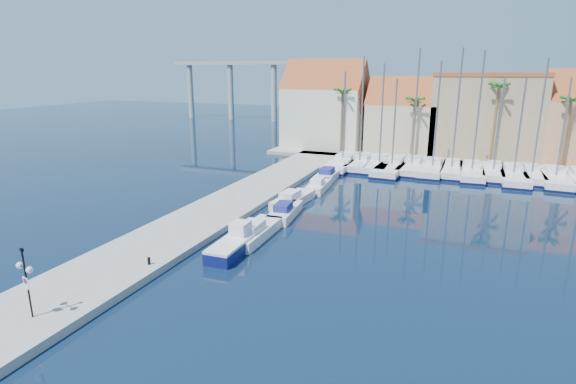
% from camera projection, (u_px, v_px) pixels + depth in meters
% --- Properties ---
extents(ground, '(260.00, 260.00, 0.00)m').
position_uv_depth(ground, '(249.00, 290.00, 25.92)').
color(ground, black).
rests_on(ground, ground).
extents(quay_west, '(6.00, 77.00, 0.50)m').
position_uv_depth(quay_west, '(227.00, 206.00, 41.17)').
color(quay_west, gray).
rests_on(quay_west, ground).
extents(shore_north, '(54.00, 16.00, 0.50)m').
position_uv_depth(shore_north, '(458.00, 156.00, 65.29)').
color(shore_north, gray).
rests_on(shore_north, ground).
extents(lamp_post, '(1.22, 0.52, 3.66)m').
position_uv_depth(lamp_post, '(25.00, 272.00, 21.55)').
color(lamp_post, black).
rests_on(lamp_post, quay_west).
extents(bollard, '(0.19, 0.19, 0.48)m').
position_uv_depth(bollard, '(149.00, 261.00, 28.10)').
color(bollard, black).
rests_on(bollard, quay_west).
extents(fishing_boat, '(1.94, 5.44, 1.89)m').
position_uv_depth(fishing_boat, '(235.00, 243.00, 31.24)').
color(fishing_boat, '#0E1353').
rests_on(fishing_boat, ground).
extents(motorboat_west_0, '(2.14, 6.43, 1.40)m').
position_uv_depth(motorboat_west_0, '(255.00, 232.00, 33.85)').
color(motorboat_west_0, white).
rests_on(motorboat_west_0, ground).
extents(motorboat_west_1, '(2.28, 5.64, 1.40)m').
position_uv_depth(motorboat_west_1, '(285.00, 211.00, 38.70)').
color(motorboat_west_1, white).
rests_on(motorboat_west_1, ground).
extents(motorboat_west_2, '(2.48, 6.21, 1.40)m').
position_uv_depth(motorboat_west_2, '(293.00, 199.00, 42.39)').
color(motorboat_west_2, white).
rests_on(motorboat_west_2, ground).
extents(motorboat_west_3, '(2.05, 5.38, 1.40)m').
position_uv_depth(motorboat_west_3, '(318.00, 186.00, 47.37)').
color(motorboat_west_3, white).
rests_on(motorboat_west_3, ground).
extents(motorboat_west_4, '(2.28, 6.36, 1.40)m').
position_uv_depth(motorboat_west_4, '(328.00, 174.00, 52.40)').
color(motorboat_west_4, white).
rests_on(motorboat_west_4, ground).
extents(motorboat_west_5, '(1.82, 5.48, 1.40)m').
position_uv_depth(motorboat_west_5, '(345.00, 166.00, 57.28)').
color(motorboat_west_5, white).
rests_on(motorboat_west_5, ground).
extents(motorboat_west_6, '(2.21, 6.28, 1.40)m').
position_uv_depth(motorboat_west_6, '(352.00, 158.00, 61.92)').
color(motorboat_west_6, white).
rests_on(motorboat_west_6, ground).
extents(sailboat_0, '(3.06, 11.37, 12.13)m').
position_uv_depth(sailboat_0, '(344.00, 162.00, 58.92)').
color(sailboat_0, white).
rests_on(sailboat_0, ground).
extents(sailboat_1, '(3.03, 10.04, 13.89)m').
position_uv_depth(sailboat_1, '(360.00, 162.00, 58.73)').
color(sailboat_1, white).
rests_on(sailboat_1, ground).
extents(sailboat_2, '(2.95, 10.27, 13.06)m').
position_uv_depth(sailboat_2, '(380.00, 164.00, 57.90)').
color(sailboat_2, white).
rests_on(sailboat_2, ground).
extents(sailboat_3, '(3.70, 11.96, 11.28)m').
position_uv_depth(sailboat_3, '(393.00, 166.00, 56.55)').
color(sailboat_3, white).
rests_on(sailboat_3, ground).
extents(sailboat_4, '(3.16, 10.26, 14.84)m').
position_uv_depth(sailboat_4, '(412.00, 166.00, 56.72)').
color(sailboat_4, white).
rests_on(sailboat_4, ground).
extents(sailboat_5, '(2.94, 9.93, 13.35)m').
position_uv_depth(sailboat_5, '(433.00, 168.00, 55.43)').
color(sailboat_5, white).
rests_on(sailboat_5, ground).
extents(sailboat_6, '(2.45, 8.94, 14.77)m').
position_uv_depth(sailboat_6, '(452.00, 169.00, 54.73)').
color(sailboat_6, white).
rests_on(sailboat_6, ground).
extents(sailboat_7, '(3.01, 10.12, 14.45)m').
position_uv_depth(sailboat_7, '(472.00, 171.00, 53.65)').
color(sailboat_7, white).
rests_on(sailboat_7, ground).
extents(sailboat_8, '(2.65, 9.21, 11.69)m').
position_uv_depth(sailboat_8, '(493.00, 172.00, 53.52)').
color(sailboat_8, white).
rests_on(sailboat_8, ground).
extents(sailboat_9, '(3.05, 10.95, 11.69)m').
position_uv_depth(sailboat_9, '(513.00, 175.00, 51.93)').
color(sailboat_9, white).
rests_on(sailboat_9, ground).
extents(sailboat_10, '(2.66, 8.87, 13.62)m').
position_uv_depth(sailboat_10, '(531.00, 174.00, 52.02)').
color(sailboat_10, white).
rests_on(sailboat_10, ground).
extents(sailboat_11, '(3.26, 10.60, 11.56)m').
position_uv_depth(sailboat_11, '(555.00, 178.00, 50.55)').
color(sailboat_11, white).
rests_on(sailboat_11, ground).
extents(building_0, '(12.30, 9.00, 13.50)m').
position_uv_depth(building_0, '(326.00, 108.00, 69.90)').
color(building_0, beige).
rests_on(building_0, shore_north).
extents(building_1, '(10.30, 8.00, 11.00)m').
position_uv_depth(building_1, '(404.00, 119.00, 65.93)').
color(building_1, '#C8B28D').
rests_on(building_1, shore_north).
extents(building_2, '(14.20, 10.20, 11.50)m').
position_uv_depth(building_2, '(485.00, 115.00, 62.63)').
color(building_2, '#99835E').
rests_on(building_2, shore_north).
extents(palm_0, '(2.60, 2.60, 10.15)m').
position_uv_depth(palm_0, '(343.00, 94.00, 63.32)').
color(palm_0, brown).
rests_on(palm_0, shore_north).
extents(palm_1, '(2.60, 2.60, 9.15)m').
position_uv_depth(palm_1, '(415.00, 102.00, 59.99)').
color(palm_1, brown).
rests_on(palm_1, shore_north).
extents(palm_2, '(2.60, 2.60, 11.15)m').
position_uv_depth(palm_2, '(499.00, 89.00, 55.91)').
color(palm_2, brown).
rests_on(palm_2, shore_north).
extents(palm_3, '(2.60, 2.60, 9.65)m').
position_uv_depth(palm_3, '(571.00, 102.00, 53.42)').
color(palm_3, brown).
rests_on(palm_3, shore_north).
extents(viaduct, '(48.00, 2.20, 14.45)m').
position_uv_depth(viaduct, '(255.00, 79.00, 110.69)').
color(viaduct, '#9E9E99').
rests_on(viaduct, ground).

